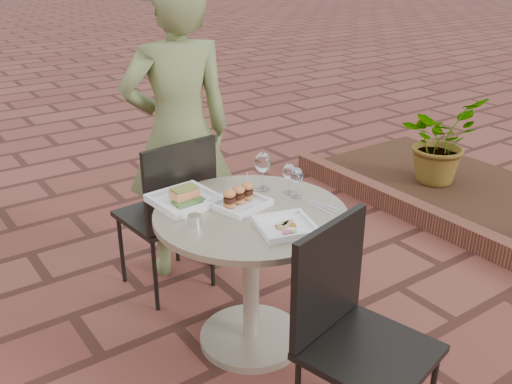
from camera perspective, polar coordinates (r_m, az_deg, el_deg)
ground at (r=3.03m, az=3.13°, el=-14.44°), size 60.00×60.00×0.00m
cafe_table at (r=2.74m, az=-0.51°, el=-6.59°), size 0.90×0.90×0.73m
chair_far at (r=3.16m, az=-8.41°, el=-1.28°), size 0.48×0.48×0.93m
chair_near at (r=2.25m, az=9.36°, el=-12.57°), size 0.53×0.53×0.93m
diner at (r=3.29m, az=-7.72°, el=5.80°), size 0.71×0.55×1.74m
plate_salmon at (r=2.73m, az=-7.12°, el=-0.63°), size 0.31×0.31×0.08m
plate_sliders at (r=2.67m, az=-1.75°, el=-0.71°), size 0.28×0.28×0.15m
plate_tuna at (r=2.47m, az=2.99°, el=-3.39°), size 0.29×0.29×0.03m
wine_glass_right at (r=2.75m, az=4.07°, el=1.58°), size 0.06×0.06×0.15m
wine_glass_mid at (r=2.82m, az=0.67°, el=2.88°), size 0.08×0.08×0.19m
wine_glass_far at (r=2.79m, az=3.32°, el=1.99°), size 0.06×0.06×0.15m
steel_ramekin at (r=2.51m, az=-6.18°, el=-2.80°), size 0.07×0.07×0.05m
cutlery_set at (r=2.68m, az=6.77°, el=-1.52°), size 0.11×0.19×0.00m
planter_curb at (r=4.18m, az=18.05°, el=-3.00°), size 0.12×3.00×0.15m
mulch_bed at (r=4.74m, az=23.17°, el=-1.19°), size 1.30×3.00×0.06m
potted_plant_a at (r=4.85m, az=17.85°, el=4.97°), size 0.69×0.62×0.70m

